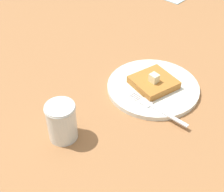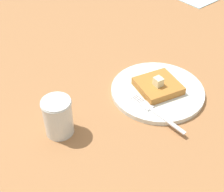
{
  "view_description": "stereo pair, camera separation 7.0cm",
  "coord_description": "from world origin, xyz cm",
  "views": [
    {
      "loc": [
        63.66,
        -22.81,
        52.67
      ],
      "look_at": [
        13.76,
        -4.91,
        6.86
      ],
      "focal_mm": 50.0,
      "sensor_mm": 36.0,
      "label": 1
    },
    {
      "loc": [
        65.58,
        -16.09,
        52.67
      ],
      "look_at": [
        13.76,
        -4.91,
        6.86
      ],
      "focal_mm": 50.0,
      "sensor_mm": 36.0,
      "label": 2
    }
  ],
  "objects": [
    {
      "name": "syrup_jar",
      "position": [
        17.75,
        -17.34,
        6.55
      ],
      "size": [
        6.4,
        6.4,
        8.72
      ],
      "color": "#572C0F",
      "rests_on": "table_surface"
    },
    {
      "name": "fork",
      "position": [
        17.37,
        4.11,
        3.73
      ],
      "size": [
        14.79,
        8.81,
        0.36
      ],
      "color": "silver",
      "rests_on": "plate"
    },
    {
      "name": "table_surface",
      "position": [
        0.0,
        0.0,
        1.18
      ],
      "size": [
        129.3,
        129.3,
        2.36
      ],
      "primitive_type": "cube",
      "color": "#A06A3F",
      "rests_on": "ground"
    },
    {
      "name": "toast_slice_center",
      "position": [
        9.77,
        7.53,
        4.5
      ],
      "size": [
        11.48,
        11.67,
        1.91
      ],
      "primitive_type": "cube",
      "rotation": [
        0.0,
        0.0,
        0.23
      ],
      "color": "#B4702D",
      "rests_on": "plate"
    },
    {
      "name": "plate",
      "position": [
        9.77,
        7.53,
        3.03
      ],
      "size": [
        23.06,
        23.06,
        1.19
      ],
      "color": "silver",
      "rests_on": "table_surface"
    },
    {
      "name": "butter_pat_primary",
      "position": [
        10.53,
        7.14,
        6.5
      ],
      "size": [
        2.62,
        2.5,
        2.09
      ],
      "primitive_type": "cube",
      "rotation": [
        0.0,
        0.0,
        0.37
      ],
      "color": "beige",
      "rests_on": "toast_slice_center"
    }
  ]
}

